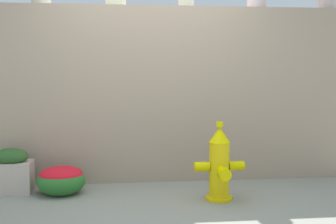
{
  "coord_description": "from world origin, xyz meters",
  "views": [
    {
      "loc": [
        -0.37,
        -4.1,
        1.35
      ],
      "look_at": [
        0.19,
        0.91,
        0.85
      ],
      "focal_mm": 45.55,
      "sensor_mm": 36.0,
      "label": 1
    }
  ],
  "objects": [
    {
      "name": "planter_box",
      "position": [
        -1.57,
        0.64,
        0.24
      ],
      "size": [
        0.46,
        0.3,
        0.49
      ],
      "color": "#B5A595",
      "rests_on": "ground"
    },
    {
      "name": "flower_bush_left",
      "position": [
        -1.02,
        0.53,
        0.17
      ],
      "size": [
        0.52,
        0.47,
        0.32
      ],
      "color": "#286928",
      "rests_on": "ground"
    },
    {
      "name": "fire_hydrant",
      "position": [
        0.64,
        0.14,
        0.36
      ],
      "size": [
        0.52,
        0.42,
        0.82
      ],
      "color": "#E1BE0A",
      "rests_on": "ground"
    },
    {
      "name": "ground_plane",
      "position": [
        0.0,
        0.0,
        0.0
      ],
      "size": [
        24.0,
        24.0,
        0.0
      ],
      "primitive_type": "plane",
      "color": "gray"
    },
    {
      "name": "stone_wall",
      "position": [
        0.0,
        1.11,
        1.05
      ],
      "size": [
        4.97,
        0.41,
        2.09
      ],
      "primitive_type": "cube",
      "color": "gray",
      "rests_on": "ground"
    }
  ]
}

